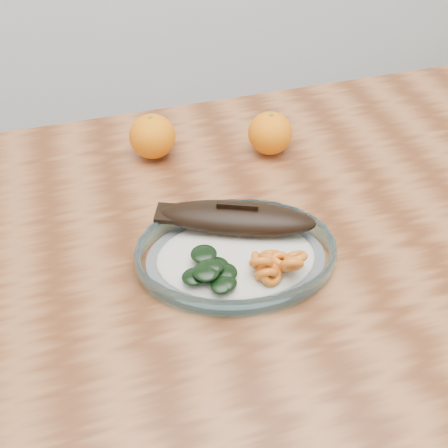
% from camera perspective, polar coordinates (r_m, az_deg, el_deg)
% --- Properties ---
extents(dining_table, '(1.20, 0.80, 0.75)m').
position_cam_1_polar(dining_table, '(0.92, 4.34, -5.54)').
color(dining_table, '#5C2E15').
rests_on(dining_table, ground).
extents(plated_meal, '(0.59, 0.59, 0.08)m').
position_cam_1_polar(plated_meal, '(0.79, 1.24, -2.78)').
color(plated_meal, white).
rests_on(plated_meal, dining_table).
extents(orange_left, '(0.08, 0.08, 0.08)m').
position_cam_1_polar(orange_left, '(0.98, -7.29, 8.82)').
color(orange_left, '#FF6605').
rests_on(orange_left, dining_table).
extents(orange_right, '(0.08, 0.08, 0.08)m').
position_cam_1_polar(orange_right, '(0.99, 4.70, 9.18)').
color(orange_right, '#FF6605').
rests_on(orange_right, dining_table).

